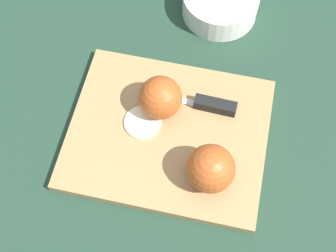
% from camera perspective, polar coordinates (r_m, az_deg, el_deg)
% --- Properties ---
extents(ground_plane, '(4.00, 4.00, 0.00)m').
position_cam_1_polar(ground_plane, '(0.82, -0.00, -1.19)').
color(ground_plane, '#1E3828').
extents(cutting_board, '(0.37, 0.33, 0.02)m').
position_cam_1_polar(cutting_board, '(0.81, -0.00, -0.92)').
color(cutting_board, '#A37A4C').
rests_on(cutting_board, ground_plane).
extents(apple_half_left, '(0.08, 0.08, 0.08)m').
position_cam_1_polar(apple_half_left, '(0.74, 5.24, -5.19)').
color(apple_half_left, '#AD4C1E').
rests_on(apple_half_left, cutting_board).
extents(apple_half_right, '(0.08, 0.08, 0.08)m').
position_cam_1_polar(apple_half_right, '(0.79, -0.95, 3.47)').
color(apple_half_right, '#AD4C1E').
rests_on(apple_half_right, cutting_board).
extents(knife, '(0.17, 0.03, 0.02)m').
position_cam_1_polar(knife, '(0.82, 5.24, 2.60)').
color(knife, silver).
rests_on(knife, cutting_board).
extents(apple_slice, '(0.06, 0.06, 0.00)m').
position_cam_1_polar(apple_slice, '(0.81, -3.21, 0.25)').
color(apple_slice, beige).
rests_on(apple_slice, cutting_board).
extents(bowl, '(0.15, 0.15, 0.05)m').
position_cam_1_polar(bowl, '(0.96, 6.62, 14.66)').
color(bowl, silver).
rests_on(bowl, ground_plane).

